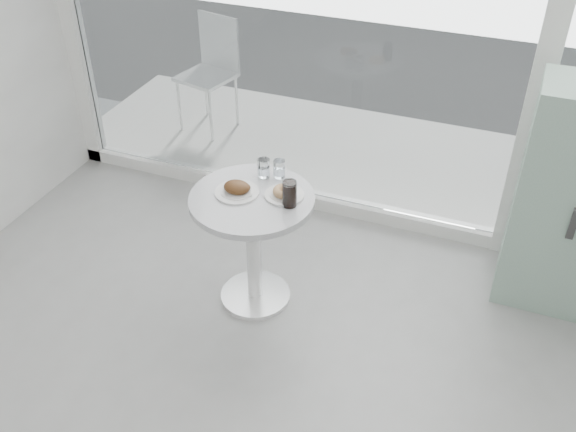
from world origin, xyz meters
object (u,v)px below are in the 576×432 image
at_px(water_tumbler_b, 279,170).
at_px(cola_glass, 290,194).
at_px(mint_cabinet, 574,202).
at_px(main_table, 253,228).
at_px(plate_donut, 284,193).
at_px(patio_chair, 212,66).
at_px(plate_fritter, 238,189).
at_px(water_tumbler_a, 264,169).

distance_m(water_tumbler_b, cola_glass, 0.30).
bearing_deg(water_tumbler_b, mint_cabinet, 15.54).
relative_size(main_table, plate_donut, 3.40).
height_order(patio_chair, plate_donut, patio_chair).
xyz_separation_m(mint_cabinet, plate_fritter, (-1.81, -0.70, 0.09)).
bearing_deg(water_tumbler_a, water_tumbler_b, 18.20).
relative_size(plate_fritter, water_tumbler_a, 2.16).
xyz_separation_m(main_table, water_tumbler_b, (0.07, 0.25, 0.27)).
bearing_deg(plate_fritter, water_tumbler_b, 57.05).
bearing_deg(water_tumbler_a, cola_glass, -41.84).
xyz_separation_m(plate_fritter, cola_glass, (0.32, -0.01, 0.05)).
bearing_deg(mint_cabinet, patio_chair, 157.84).
relative_size(plate_fritter, cola_glass, 1.65).
bearing_deg(cola_glass, plate_fritter, 178.61).
bearing_deg(water_tumbler_b, water_tumbler_a, -161.80).
distance_m(patio_chair, plate_fritter, 2.26).
height_order(plate_donut, water_tumbler_a, water_tumbler_a).
relative_size(mint_cabinet, water_tumbler_b, 12.64).
height_order(main_table, water_tumbler_a, water_tumbler_a).
bearing_deg(water_tumbler_b, cola_glass, -57.11).
height_order(plate_fritter, water_tumbler_b, water_tumbler_b).
bearing_deg(plate_fritter, patio_chair, 120.89).
distance_m(mint_cabinet, plate_donut, 1.68).
bearing_deg(mint_cabinet, cola_glass, -154.19).
height_order(water_tumbler_b, cola_glass, cola_glass).
distance_m(main_table, water_tumbler_a, 0.35).
bearing_deg(water_tumbler_a, main_table, -85.42).
bearing_deg(plate_fritter, mint_cabinet, 21.22).
bearing_deg(water_tumbler_b, plate_donut, -59.85).
relative_size(mint_cabinet, plate_fritter, 5.55).
distance_m(patio_chair, water_tumbler_a, 2.12).
height_order(main_table, water_tumbler_b, water_tumbler_b).
xyz_separation_m(main_table, patio_chair, (-1.24, 1.94, 0.05)).
relative_size(main_table, water_tumbler_b, 6.85).
bearing_deg(patio_chair, water_tumbler_b, -39.05).
xyz_separation_m(mint_cabinet, patio_chair, (-2.97, 1.23, -0.11)).
relative_size(mint_cabinet, plate_donut, 6.27).
bearing_deg(water_tumbler_b, patio_chair, 127.89).
distance_m(plate_donut, water_tumbler_a, 0.24).
bearing_deg(plate_fritter, water_tumbler_a, 71.64).
bearing_deg(plate_donut, plate_fritter, -165.00).
height_order(mint_cabinet, water_tumbler_a, mint_cabinet).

